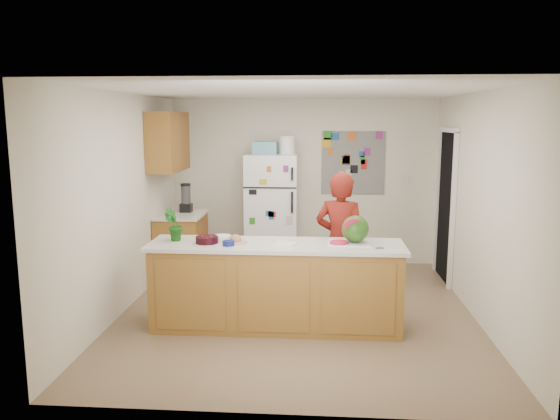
# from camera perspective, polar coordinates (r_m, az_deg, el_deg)

# --- Properties ---
(floor) EXTENTS (4.00, 4.50, 0.02)m
(floor) POSITION_cam_1_polar(r_m,az_deg,el_deg) (6.45, 1.75, -10.60)
(floor) COLOR brown
(floor) RESTS_ON ground
(wall_back) EXTENTS (4.00, 0.02, 2.50)m
(wall_back) POSITION_cam_1_polar(r_m,az_deg,el_deg) (8.37, 2.45, 2.94)
(wall_back) COLOR beige
(wall_back) RESTS_ON ground
(wall_left) EXTENTS (0.02, 4.50, 2.50)m
(wall_left) POSITION_cam_1_polar(r_m,az_deg,el_deg) (6.53, -16.10, 0.70)
(wall_left) COLOR beige
(wall_left) RESTS_ON ground
(wall_right) EXTENTS (0.02, 4.50, 2.50)m
(wall_right) POSITION_cam_1_polar(r_m,az_deg,el_deg) (6.38, 20.17, 0.28)
(wall_right) COLOR beige
(wall_right) RESTS_ON ground
(ceiling) EXTENTS (4.00, 4.50, 0.02)m
(ceiling) POSITION_cam_1_polar(r_m,az_deg,el_deg) (6.07, 1.88, 12.36)
(ceiling) COLOR white
(ceiling) RESTS_ON wall_back
(doorway) EXTENTS (0.03, 0.85, 2.04)m
(doorway) POSITION_cam_1_polar(r_m,az_deg,el_deg) (7.79, 17.00, 0.33)
(doorway) COLOR black
(doorway) RESTS_ON ground
(peninsula_base) EXTENTS (2.60, 0.62, 0.88)m
(peninsula_base) POSITION_cam_1_polar(r_m,az_deg,el_deg) (5.85, -0.42, -8.10)
(peninsula_base) COLOR brown
(peninsula_base) RESTS_ON floor
(peninsula_top) EXTENTS (2.68, 0.70, 0.04)m
(peninsula_top) POSITION_cam_1_polar(r_m,az_deg,el_deg) (5.72, -0.42, -3.70)
(peninsula_top) COLOR silver
(peninsula_top) RESTS_ON peninsula_base
(side_counter_base) EXTENTS (0.60, 0.80, 0.86)m
(side_counter_base) POSITION_cam_1_polar(r_m,az_deg,el_deg) (7.86, -10.24, -3.72)
(side_counter_base) COLOR brown
(side_counter_base) RESTS_ON floor
(side_counter_top) EXTENTS (0.64, 0.84, 0.04)m
(side_counter_top) POSITION_cam_1_polar(r_m,az_deg,el_deg) (7.77, -10.34, -0.49)
(side_counter_top) COLOR silver
(side_counter_top) RESTS_ON side_counter_base
(upper_cabinets) EXTENTS (0.35, 1.00, 0.80)m
(upper_cabinets) POSITION_cam_1_polar(r_m,az_deg,el_deg) (7.64, -11.61, 7.01)
(upper_cabinets) COLOR brown
(upper_cabinets) RESTS_ON wall_left
(refrigerator) EXTENTS (0.75, 0.70, 1.70)m
(refrigerator) POSITION_cam_1_polar(r_m,az_deg,el_deg) (8.08, -0.84, -0.16)
(refrigerator) COLOR silver
(refrigerator) RESTS_ON floor
(fridge_top_bin) EXTENTS (0.35, 0.28, 0.18)m
(fridge_top_bin) POSITION_cam_1_polar(r_m,az_deg,el_deg) (7.98, -1.58, 6.51)
(fridge_top_bin) COLOR #5999B2
(fridge_top_bin) RESTS_ON refrigerator
(photo_collage) EXTENTS (0.95, 0.01, 0.95)m
(photo_collage) POSITION_cam_1_polar(r_m,az_deg,el_deg) (8.33, 7.65, 4.90)
(photo_collage) COLOR slate
(photo_collage) RESTS_ON wall_back
(person) EXTENTS (0.68, 0.56, 1.62)m
(person) POSITION_cam_1_polar(r_m,az_deg,el_deg) (6.27, 6.33, -3.42)
(person) COLOR maroon
(person) RESTS_ON floor
(blender_appliance) EXTENTS (0.13, 0.13, 0.38)m
(blender_appliance) POSITION_cam_1_polar(r_m,az_deg,el_deg) (7.84, -9.80, 1.18)
(blender_appliance) COLOR black
(blender_appliance) RESTS_ON side_counter_top
(cutting_board) EXTENTS (0.45, 0.35, 0.01)m
(cutting_board) POSITION_cam_1_polar(r_m,az_deg,el_deg) (5.76, 7.24, -3.44)
(cutting_board) COLOR white
(cutting_board) RESTS_ON peninsula_top
(watermelon) EXTENTS (0.28, 0.28, 0.28)m
(watermelon) POSITION_cam_1_polar(r_m,az_deg,el_deg) (5.75, 7.86, -1.97)
(watermelon) COLOR #24520E
(watermelon) RESTS_ON cutting_board
(watermelon_slice) EXTENTS (0.18, 0.18, 0.02)m
(watermelon_slice) POSITION_cam_1_polar(r_m,az_deg,el_deg) (5.70, 6.18, -3.37)
(watermelon_slice) COLOR #BF254E
(watermelon_slice) RESTS_ON cutting_board
(cherry_bowl) EXTENTS (0.28, 0.28, 0.07)m
(cherry_bowl) POSITION_cam_1_polar(r_m,az_deg,el_deg) (5.78, -7.65, -3.10)
(cherry_bowl) COLOR black
(cherry_bowl) RESTS_ON peninsula_top
(white_bowl) EXTENTS (0.24, 0.24, 0.06)m
(white_bowl) POSITION_cam_1_polar(r_m,az_deg,el_deg) (5.86, -6.04, -2.94)
(white_bowl) COLOR silver
(white_bowl) RESTS_ON peninsula_top
(cobalt_bowl) EXTENTS (0.13, 0.13, 0.05)m
(cobalt_bowl) POSITION_cam_1_polar(r_m,az_deg,el_deg) (5.64, -5.41, -3.46)
(cobalt_bowl) COLOR navy
(cobalt_bowl) RESTS_ON peninsula_top
(plate) EXTENTS (0.32, 0.32, 0.02)m
(plate) POSITION_cam_1_polar(r_m,az_deg,el_deg) (5.77, -4.66, -3.35)
(plate) COLOR #C8B297
(plate) RESTS_ON peninsula_top
(paper_towel) EXTENTS (0.25, 0.23, 0.02)m
(paper_towel) POSITION_cam_1_polar(r_m,az_deg,el_deg) (5.64, 0.60, -3.59)
(paper_towel) COLOR white
(paper_towel) RESTS_ON peninsula_top
(keys) EXTENTS (0.09, 0.06, 0.01)m
(keys) POSITION_cam_1_polar(r_m,az_deg,el_deg) (5.58, 10.39, -3.93)
(keys) COLOR gray
(keys) RESTS_ON peninsula_top
(potted_plant) EXTENTS (0.23, 0.21, 0.34)m
(potted_plant) POSITION_cam_1_polar(r_m,az_deg,el_deg) (5.92, -11.05, -1.54)
(potted_plant) COLOR #193B10
(potted_plant) RESTS_ON peninsula_top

